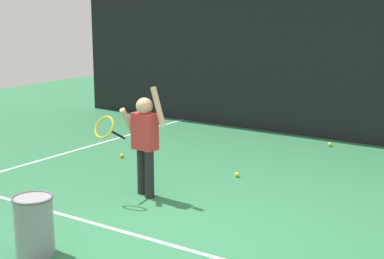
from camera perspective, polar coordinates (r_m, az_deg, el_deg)
The scene contains 11 objects.
ground_plane at distance 5.90m, azimuth -1.06°, elevation -10.45°, with size 20.00×20.00×0.00m, color #2D7247.
court_line_baseline at distance 5.72m, azimuth -2.49°, elevation -11.21°, with size 9.00×0.05×0.00m, color white.
court_line_sideline at distance 8.79m, azimuth -15.59°, elevation -3.19°, with size 0.05×9.00×0.00m, color white.
back_fence_windscreen at distance 9.91m, azimuth 15.60°, elevation 8.27°, with size 11.54×0.08×3.32m, color black.
fence_post_0 at distance 12.88m, azimuth -9.04°, elevation 9.73°, with size 0.09×0.09×3.47m, color slate.
fence_post_1 at distance 9.96m, azimuth 15.74°, elevation 8.71°, with size 0.09×0.09×3.47m, color slate.
tennis_player at distance 6.89m, azimuth -4.84°, elevation -0.79°, with size 0.74×0.57×1.35m.
ball_hopper at distance 5.59m, azimuth -15.33°, elevation -9.05°, with size 0.38×0.38×0.56m.
tennis_ball_0 at distance 9.70m, azimuth 13.45°, elevation -1.44°, with size 0.07×0.07×0.07m, color #CCE033.
tennis_ball_1 at distance 7.81m, azimuth 4.46°, elevation -4.46°, with size 0.07×0.07×0.07m, color #CCE033.
tennis_ball_3 at distance 8.81m, azimuth -6.94°, elevation -2.58°, with size 0.07×0.07×0.07m, color #CCE033.
Camera 1 is at (3.12, -4.46, 2.28)m, focal length 54.05 mm.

